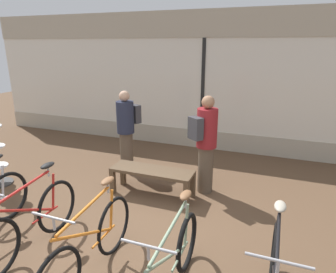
{
  "coord_description": "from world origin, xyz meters",
  "views": [
    {
      "loc": [
        1.73,
        -2.83,
        2.46
      ],
      "look_at": [
        0.0,
        1.74,
        0.95
      ],
      "focal_mm": 32.0,
      "sensor_mm": 36.0,
      "label": 1
    }
  ],
  "objects": [
    {
      "name": "display_bench",
      "position": [
        -0.15,
        1.38,
        0.38
      ],
      "size": [
        1.4,
        0.44,
        0.46
      ],
      "color": "brown",
      "rests_on": "ground_plane"
    },
    {
      "name": "customer_by_window",
      "position": [
        -1.05,
        2.2,
        0.87
      ],
      "size": [
        0.46,
        0.56,
        1.61
      ],
      "color": "brown",
      "rests_on": "ground_plane"
    },
    {
      "name": "ground_plane",
      "position": [
        0.0,
        0.0,
        0.0
      ],
      "size": [
        24.0,
        24.0,
        0.0
      ],
      "primitive_type": "plane",
      "color": "brown"
    },
    {
      "name": "customer_near_rack",
      "position": [
        0.64,
        1.81,
        0.9
      ],
      "size": [
        0.52,
        0.56,
        1.68
      ],
      "color": "brown",
      "rests_on": "ground_plane"
    },
    {
      "name": "bicycle_right",
      "position": [
        0.92,
        -0.6,
        0.37
      ],
      "size": [
        0.46,
        1.74,
        1.01
      ],
      "color": "black",
      "rests_on": "ground_plane"
    },
    {
      "name": "bicycle_left",
      "position": [
        -0.95,
        -0.48,
        0.39
      ],
      "size": [
        0.46,
        1.7,
        1.04
      ],
      "color": "black",
      "rests_on": "ground_plane"
    },
    {
      "name": "shop_back_wall",
      "position": [
        0.0,
        4.06,
        1.64
      ],
      "size": [
        12.0,
        0.08,
        3.2
      ],
      "color": "#B2A893",
      "rests_on": "ground_plane"
    },
    {
      "name": "bicycle_center",
      "position": [
        -0.0,
        -0.6,
        0.4
      ],
      "size": [
        0.46,
        1.72,
        1.03
      ],
      "color": "black",
      "rests_on": "ground_plane"
    }
  ]
}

